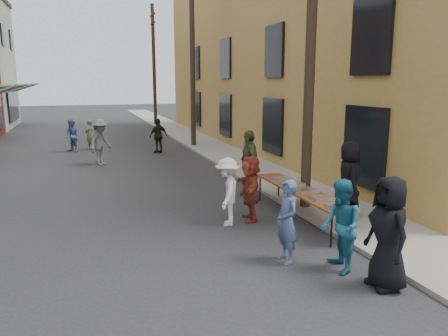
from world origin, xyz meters
TOP-DOWN VIEW (x-y plane):
  - ground at (0.00, 0.00)m, footprint 120.00×120.00m
  - sidewalk at (5.00, 15.00)m, footprint 2.20×60.00m
  - building_ochre at (11.10, 14.00)m, footprint 10.00×28.00m
  - utility_pole_near at (4.30, 3.00)m, footprint 0.26×0.26m
  - utility_pole_mid at (4.30, 15.00)m, footprint 0.26×0.26m
  - utility_pole_far at (4.30, 27.00)m, footprint 0.26×0.26m
  - serving_table at (3.80, 2.31)m, footprint 0.70×4.00m
  - catering_tray_sausage at (3.80, 0.66)m, footprint 0.50×0.33m
  - catering_tray_foil_b at (3.80, 1.31)m, footprint 0.50×0.33m
  - catering_tray_buns at (3.80, 2.01)m, footprint 0.50×0.33m
  - catering_tray_foil_d at (3.80, 2.71)m, footprint 0.50×0.33m
  - catering_tray_buns_end at (3.80, 3.41)m, footprint 0.50×0.33m
  - condiment_jar_a at (3.58, 0.36)m, footprint 0.07×0.07m
  - condiment_jar_b at (3.58, 0.46)m, footprint 0.07×0.07m
  - condiment_jar_c at (3.58, 0.56)m, footprint 0.07×0.07m
  - cup_stack at (4.00, 0.41)m, footprint 0.08×0.08m
  - guest_front_a at (3.40, -1.40)m, footprint 0.66×0.96m
  - guest_front_b at (2.31, 0.06)m, footprint 0.39×0.59m
  - guest_front_c at (3.03, -0.60)m, footprint 0.79×0.93m
  - guest_front_d at (1.96, 2.47)m, footprint 0.97×1.19m
  - guest_front_e at (3.40, 4.79)m, footprint 0.50×1.16m
  - guest_queue_back at (2.60, 2.63)m, footprint 0.78×1.55m
  - server at (4.96, 2.04)m, footprint 0.84×1.03m
  - passerby_left at (-0.52, 11.26)m, footprint 1.30×1.39m
  - passerby_mid at (2.23, 13.56)m, footprint 1.04×0.77m
  - passerby_right at (-0.86, 15.58)m, footprint 0.59×0.66m
  - passerby_far at (-1.67, 15.15)m, footprint 0.93×0.97m

SIDE VIEW (x-z plane):
  - ground at x=0.00m, z-range 0.00..0.00m
  - sidewalk at x=5.00m, z-range 0.00..0.10m
  - serving_table at x=3.80m, z-range 0.34..1.09m
  - passerby_right at x=-0.86m, z-range 0.00..1.52m
  - passerby_far at x=-1.67m, z-range 0.00..1.57m
  - catering_tray_sausage at x=3.80m, z-range 0.75..0.83m
  - catering_tray_foil_b at x=3.80m, z-range 0.75..0.83m
  - catering_tray_buns at x=3.80m, z-range 0.75..0.83m
  - catering_tray_foil_d at x=3.80m, z-range 0.75..0.83m
  - catering_tray_buns_end at x=3.80m, z-range 0.75..0.83m
  - condiment_jar_a at x=3.58m, z-range 0.75..0.83m
  - condiment_jar_b at x=3.58m, z-range 0.75..0.83m
  - condiment_jar_c at x=3.58m, z-range 0.75..0.83m
  - guest_front_b at x=2.31m, z-range 0.00..1.58m
  - guest_queue_back at x=2.60m, z-range 0.00..1.60m
  - guest_front_d at x=1.96m, z-range 0.00..1.61m
  - cup_stack at x=4.00m, z-range 0.75..0.87m
  - passerby_mid at x=2.23m, z-range 0.00..1.65m
  - guest_front_c at x=3.03m, z-range 0.00..1.67m
  - passerby_left at x=-0.52m, z-range 0.00..1.88m
  - guest_front_a at x=3.40m, z-range 0.00..1.88m
  - guest_front_e at x=3.40m, z-range 0.00..1.96m
  - server at x=4.96m, z-range 0.10..1.92m
  - utility_pole_near at x=4.30m, z-range 0.00..9.00m
  - utility_pole_mid at x=4.30m, z-range 0.00..9.00m
  - utility_pole_far at x=4.30m, z-range 0.00..9.00m
  - building_ochre at x=11.10m, z-range 0.00..10.00m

